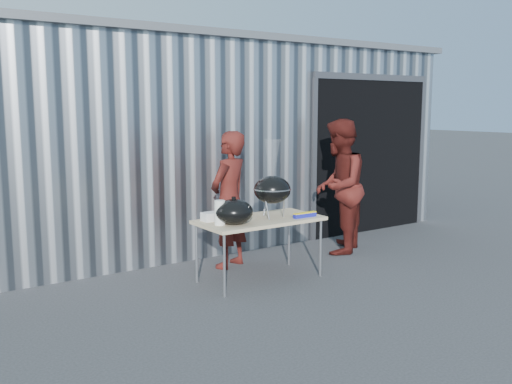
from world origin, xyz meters
TOP-DOWN VIEW (x-y plane):
  - ground at (0.00, 0.00)m, footprint 80.00×80.00m
  - building at (0.92, 4.59)m, footprint 8.20×6.20m
  - folding_table at (0.19, 0.46)m, footprint 1.50×0.75m
  - kettle_grill at (0.35, 0.43)m, footprint 0.45×0.45m
  - grill_lid at (-0.24, 0.36)m, footprint 0.44×0.44m
  - paper_towels at (-0.39, 0.41)m, footprint 0.12×0.12m
  - white_tub at (-0.36, 0.68)m, footprint 0.20×0.15m
  - foil_box at (0.68, 0.21)m, footprint 0.32×0.05m
  - person_cook at (0.20, 1.16)m, footprint 0.76×0.66m
  - person_bystander at (1.87, 0.91)m, footprint 1.18×1.13m

SIDE VIEW (x-z plane):
  - ground at x=0.00m, z-range 0.00..0.00m
  - folding_table at x=0.19m, z-range 0.33..1.08m
  - foil_box at x=0.68m, z-range 0.75..0.81m
  - white_tub at x=-0.36m, z-range 0.75..0.85m
  - person_cook at x=0.20m, z-range 0.00..1.77m
  - paper_towels at x=-0.39m, z-range 0.75..1.03m
  - grill_lid at x=-0.24m, z-range 0.74..1.05m
  - person_bystander at x=1.87m, z-range 0.00..1.91m
  - kettle_grill at x=0.35m, z-range 0.70..1.64m
  - building at x=0.92m, z-range -0.01..3.09m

